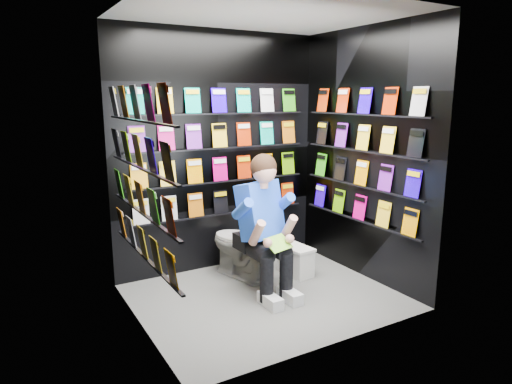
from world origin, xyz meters
TOP-DOWN VIEW (x-y plane):
  - floor at (0.00, 0.00)m, footprint 2.40×2.40m
  - ceiling at (0.00, 0.00)m, footprint 2.40×2.40m
  - wall_back at (0.00, 1.00)m, footprint 2.40×0.04m
  - wall_front at (0.00, -1.00)m, footprint 2.40×0.04m
  - wall_left at (-1.20, 0.00)m, footprint 0.04×2.00m
  - wall_right at (1.20, 0.00)m, footprint 0.04×2.00m
  - comics_back at (0.00, 0.97)m, footprint 2.10×0.06m
  - comics_left at (-1.17, 0.00)m, footprint 0.06×1.70m
  - comics_right at (1.17, 0.00)m, footprint 0.06×1.70m
  - toilet at (0.04, 0.58)m, footprint 0.61×0.84m
  - longbox at (0.59, 0.33)m, footprint 0.25×0.40m
  - longbox_lid at (0.59, 0.33)m, footprint 0.27×0.42m
  - reader at (0.04, 0.20)m, footprint 0.77×0.95m
  - held_comic at (0.04, -0.15)m, footprint 0.29×0.21m

SIDE VIEW (x-z plane):
  - floor at x=0.00m, z-range 0.00..0.00m
  - longbox at x=0.59m, z-range 0.00..0.29m
  - longbox_lid at x=0.59m, z-range 0.29..0.32m
  - toilet at x=0.04m, z-range 0.00..0.73m
  - held_comic at x=0.04m, z-range 0.53..0.63m
  - reader at x=0.04m, z-range 0.04..1.56m
  - wall_back at x=0.00m, z-range 0.00..2.60m
  - wall_front at x=0.00m, z-range 0.00..2.60m
  - wall_left at x=-1.20m, z-range 0.00..2.60m
  - wall_right at x=1.20m, z-range 0.00..2.60m
  - comics_back at x=0.00m, z-range 0.62..1.99m
  - comics_left at x=-1.17m, z-range 0.62..1.99m
  - comics_right at x=1.17m, z-range 0.62..1.99m
  - ceiling at x=0.00m, z-range 2.60..2.60m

